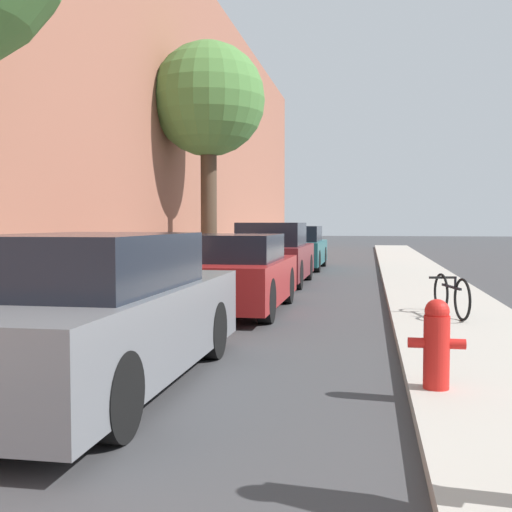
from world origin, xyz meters
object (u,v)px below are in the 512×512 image
Objects in this scene: parked_car_red at (232,274)px; street_tree_far at (208,102)px; parked_car_teal at (298,248)px; fire_hydrant at (437,343)px; parked_car_maroon at (273,255)px; parked_car_grey at (98,315)px; bicycle at (451,295)px.

parked_car_red is 0.63× the size of street_tree_far.
parked_car_red is 10.45m from parked_car_teal.
parked_car_maroon is at bearing 106.15° from fire_hydrant.
parked_car_grey is 10.36m from parked_car_maroon.
bicycle is (5.56, -6.79, -4.38)m from street_tree_far.
parked_car_maroon reaches higher than fire_hydrant.
parked_car_teal is at bearing 66.15° from street_tree_far.
parked_car_maroon is 5.38m from parked_car_teal.
parked_car_grey is 0.73× the size of street_tree_far.
parked_car_grey reaches higher than parked_car_red.
parked_car_maroon is 0.64× the size of street_tree_far.
parked_car_grey is 5.89m from bicycle.
parked_car_grey is at bearing -90.59° from parked_car_maroon.
parked_car_maroon is (0.11, 10.36, 0.04)m from parked_car_grey.
parked_car_teal is (-0.00, 10.45, 0.03)m from parked_car_red.
parked_car_teal reaches higher than bicycle.
street_tree_far is (-1.92, 0.96, 4.09)m from parked_car_maroon.
fire_hydrant is (3.09, 0.07, -0.17)m from parked_car_grey.
parked_car_red is 0.99× the size of parked_car_maroon.
parked_car_grey is at bearing -80.93° from street_tree_far.
parked_car_maroon reaches higher than bicycle.
parked_car_grey is 3.03× the size of bicycle.
parked_car_maroon reaches higher than parked_car_red.
parked_car_maroon is at bearing 89.41° from parked_car_grey.
street_tree_far reaches higher than fire_hydrant.
parked_car_red is 2.64× the size of bicycle.
parked_car_maroon is 4.61m from street_tree_far.
parked_car_red is at bearing -89.99° from parked_car_teal.
parked_car_teal is at bearing 90.01° from parked_car_red.
parked_car_red is at bearing -89.53° from parked_car_maroon.
parked_car_red is (0.15, 5.30, -0.04)m from parked_car_grey.
street_tree_far is at bearing 116.25° from bicycle.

